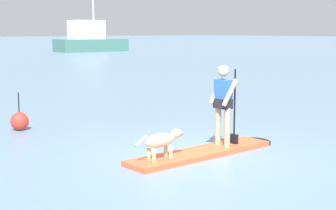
{
  "coord_description": "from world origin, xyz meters",
  "views": [
    {
      "loc": [
        -6.82,
        -6.85,
        2.45
      ],
      "look_at": [
        0.0,
        1.0,
        0.9
      ],
      "focal_mm": 53.31,
      "sensor_mm": 36.0,
      "label": 1
    }
  ],
  "objects_px": {
    "dog": "(162,141)",
    "paddleboard": "(209,151)",
    "person_paddler": "(224,100)",
    "marker_buoy": "(20,121)",
    "moored_boat_far_port": "(90,40)"
  },
  "relations": [
    {
      "from": "dog",
      "to": "paddleboard",
      "type": "bearing_deg",
      "value": -1.16
    },
    {
      "from": "person_paddler",
      "to": "dog",
      "type": "bearing_deg",
      "value": 178.84
    },
    {
      "from": "paddleboard",
      "to": "marker_buoy",
      "type": "xyz_separation_m",
      "value": [
        -1.84,
        4.78,
        0.18
      ]
    },
    {
      "from": "dog",
      "to": "moored_boat_far_port",
      "type": "height_order",
      "value": "moored_boat_far_port"
    },
    {
      "from": "moored_boat_far_port",
      "to": "paddleboard",
      "type": "bearing_deg",
      "value": -119.47
    },
    {
      "from": "moored_boat_far_port",
      "to": "marker_buoy",
      "type": "distance_m",
      "value": 47.68
    },
    {
      "from": "marker_buoy",
      "to": "paddleboard",
      "type": "bearing_deg",
      "value": -68.91
    },
    {
      "from": "moored_boat_far_port",
      "to": "person_paddler",
      "type": "bearing_deg",
      "value": -119.08
    },
    {
      "from": "person_paddler",
      "to": "marker_buoy",
      "type": "distance_m",
      "value": 5.35
    },
    {
      "from": "dog",
      "to": "marker_buoy",
      "type": "distance_m",
      "value": 4.8
    },
    {
      "from": "person_paddler",
      "to": "moored_boat_far_port",
      "type": "distance_m",
      "value": 50.58
    },
    {
      "from": "person_paddler",
      "to": "dog",
      "type": "height_order",
      "value": "person_paddler"
    },
    {
      "from": "person_paddler",
      "to": "dog",
      "type": "distance_m",
      "value": 1.73
    },
    {
      "from": "paddleboard",
      "to": "dog",
      "type": "height_order",
      "value": "dog"
    },
    {
      "from": "dog",
      "to": "moored_boat_far_port",
      "type": "distance_m",
      "value": 51.36
    }
  ]
}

